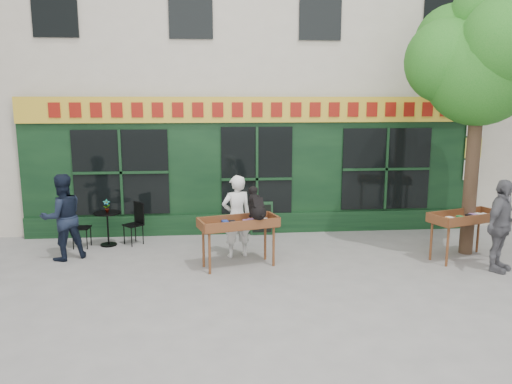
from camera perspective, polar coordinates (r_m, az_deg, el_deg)
The scene contains 14 objects.
ground at distance 10.10m, azimuth 1.35°, elevation -8.15°, with size 80.00×80.00×0.00m, color slate.
building at distance 15.61m, azimuth -1.23°, elevation 16.94°, with size 14.00×7.26×10.00m.
street_tree at distance 11.31m, azimuth 24.36°, elevation 14.05°, with size 3.05×2.90×5.60m.
book_cart_center at distance 9.70m, azimuth -2.02°, elevation -3.89°, with size 1.61×1.00×0.99m.
dog at distance 9.57m, azimuth 0.08°, elevation -1.21°, with size 0.34×0.60×0.60m, color black, non-canonical shape.
woman at distance 10.32m, azimuth -2.23°, elevation -2.79°, with size 0.63×0.41×1.72m, color silver.
book_cart_right at distance 11.00m, azimuth 22.77°, elevation -2.98°, with size 1.62×1.07×0.99m.
man_right at distance 10.51m, azimuth 26.15°, elevation -3.49°, with size 1.04×0.43×1.77m, color #58585D.
bistro_table at distance 11.63m, azimuth -16.61°, elevation -3.30°, with size 0.60×0.60×0.76m.
bistro_chair_left at distance 11.68m, azimuth -19.78°, elevation -3.35°, with size 0.38×0.38×0.95m.
bistro_chair_right at distance 11.62m, azimuth -13.53°, elevation -3.08°, with size 0.51×0.51×0.95m.
potted_plant at distance 11.55m, azimuth -16.70°, elevation -1.54°, with size 0.15×0.10×0.29m, color gray.
man_left at distance 10.87m, azimuth -21.24°, elevation -2.70°, with size 0.86×0.67×1.77m, color black.
chalkboard at distance 12.10m, azimuth 0.66°, elevation -3.02°, with size 0.56×0.20×0.79m.
Camera 1 is at (-1.13, -9.50, 3.24)m, focal length 35.00 mm.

